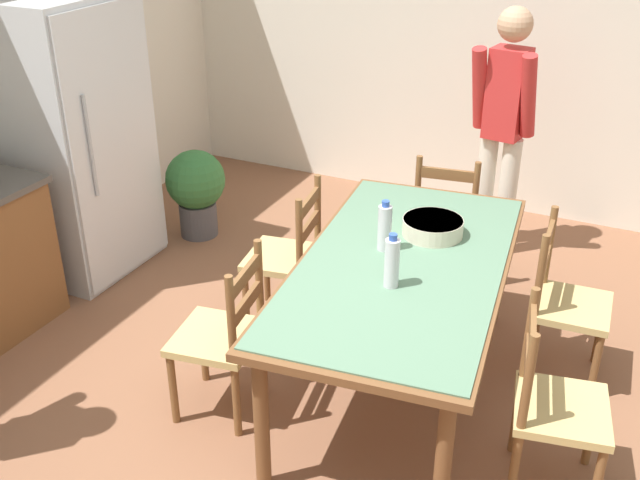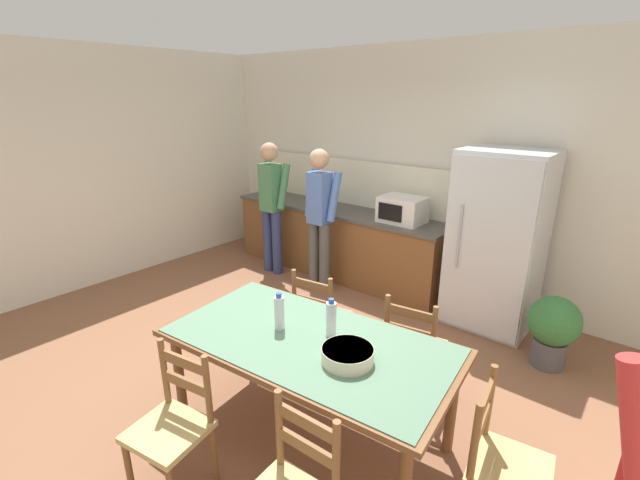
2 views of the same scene
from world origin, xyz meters
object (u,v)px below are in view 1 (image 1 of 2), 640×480
chair_side_near_right (564,303)px  potted_plant (196,187)px  chair_side_far_left (223,336)px  person_by_table (503,121)px  chair_side_far_right (288,257)px  refrigerator (75,139)px  chair_side_near_left (553,406)px  dining_table (402,275)px  bottle_off_centre (385,227)px  serving_bowl (433,226)px  chair_head_end (446,219)px  bottle_near_centre (392,262)px

chair_side_near_right → potted_plant: chair_side_near_right is taller
chair_side_far_left → person_by_table: (2.34, -0.79, 0.53)m
person_by_table → chair_side_far_left: bearing=-10.0°
chair_side_far_right → potted_plant: bearing=-131.9°
chair_side_far_right → person_by_table: (1.46, -0.89, 0.53)m
refrigerator → person_by_table: size_ratio=1.06×
chair_side_near_left → potted_plant: size_ratio=1.36×
dining_table → refrigerator: bearing=80.5°
bottle_off_centre → serving_bowl: 0.32m
chair_head_end → person_by_table: bearing=-116.9°
serving_bowl → chair_side_near_right: bearing=-75.9°
dining_table → chair_side_near_right: bearing=-54.6°
dining_table → person_by_table: bearing=-1.6°
bottle_near_centre → chair_side_near_left: 0.94m
serving_bowl → bottle_near_centre: bearing=178.9°
refrigerator → person_by_table: refrigerator is taller
bottle_off_centre → chair_head_end: bearing=0.1°
bottle_off_centre → chair_side_near_left: bottle_off_centre is taller
bottle_near_centre → serving_bowl: bottle_near_centre is taller
refrigerator → chair_head_end: bearing=-69.5°
chair_side_far_left → potted_plant: bearing=-151.0°
bottle_off_centre → chair_side_far_left: bearing=135.0°
bottle_near_centre → chair_side_near_left: bearing=-97.8°
bottle_near_centre → chair_head_end: size_ratio=0.30×
person_by_table → chair_side_near_left: bearing=28.6°
chair_side_near_right → chair_side_far_right: 1.58m
chair_side_near_right → potted_plant: 2.80m
bottle_off_centre → chair_side_far_left: (-0.60, 0.60, -0.46)m
chair_head_end → chair_side_far_right: same height
bottle_off_centre → chair_head_end: 1.27m
bottle_near_centre → chair_side_near_right: size_ratio=0.30×
refrigerator → chair_side_near_right: bearing=-87.8°
dining_table → chair_head_end: (1.26, 0.14, -0.26)m
dining_table → potted_plant: (1.10, 2.00, -0.32)m
bottle_near_centre → chair_side_near_left: size_ratio=0.30×
person_by_table → chair_head_end: bearing=-9.9°
bottle_off_centre → chair_side_far_left: 0.97m
chair_side_near_right → potted_plant: (0.58, 2.74, -0.06)m
chair_side_near_right → chair_side_far_left: bearing=122.0°
bottle_off_centre → serving_bowl: size_ratio=0.84×
chair_head_end → chair_side_far_right: 1.15m
bottle_off_centre → person_by_table: (1.73, -0.19, 0.06)m
chair_side_far_left → chair_head_end: bearing=152.5°
refrigerator → bottle_near_centre: 2.54m
bottle_near_centre → chair_side_far_left: bottle_near_centre is taller
person_by_table → bottle_near_centre: bearing=8.0°
potted_plant → bottle_off_centre: bearing=-118.7°
refrigerator → chair_side_near_left: (-0.76, -3.26, -0.47)m
chair_side_far_right → refrigerator: bearing=-100.9°
chair_head_end → chair_side_near_left: size_ratio=1.00×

